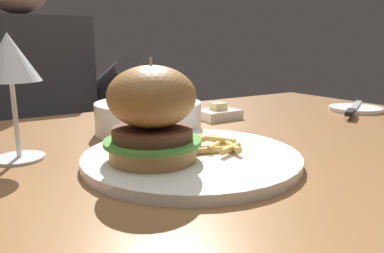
% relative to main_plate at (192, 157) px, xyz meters
% --- Properties ---
extents(dining_table, '(1.45, 0.80, 0.74)m').
position_rel_main_plate_xyz_m(dining_table, '(-0.01, 0.07, -0.09)').
color(dining_table, brown).
rests_on(dining_table, ground).
extents(main_plate, '(0.31, 0.31, 0.01)m').
position_rel_main_plate_xyz_m(main_plate, '(0.00, 0.00, 0.00)').
color(main_plate, white).
rests_on(main_plate, dining_table).
extents(burger_sandwich, '(0.13, 0.13, 0.13)m').
position_rel_main_plate_xyz_m(burger_sandwich, '(-0.06, 0.00, 0.07)').
color(burger_sandwich, '#B78447').
rests_on(burger_sandwich, main_plate).
extents(fries_pile, '(0.08, 0.09, 0.02)m').
position_rel_main_plate_xyz_m(fries_pile, '(0.04, -0.01, 0.02)').
color(fries_pile, '#E0B251').
rests_on(fries_pile, main_plate).
extents(wine_glass, '(0.08, 0.08, 0.18)m').
position_rel_main_plate_xyz_m(wine_glass, '(-0.20, 0.15, 0.13)').
color(wine_glass, silver).
rests_on(wine_glass, dining_table).
extents(bread_plate, '(0.13, 0.13, 0.01)m').
position_rel_main_plate_xyz_m(bread_plate, '(0.57, 0.13, -0.00)').
color(bread_plate, white).
rests_on(bread_plate, dining_table).
extents(table_knife, '(0.21, 0.12, 0.01)m').
position_rel_main_plate_xyz_m(table_knife, '(0.52, 0.10, 0.01)').
color(table_knife, silver).
rests_on(table_knife, bread_plate).
extents(butter_dish, '(0.09, 0.07, 0.04)m').
position_rel_main_plate_xyz_m(butter_dish, '(0.22, 0.23, 0.00)').
color(butter_dish, white).
rests_on(butter_dish, dining_table).
extents(soup_bowl, '(0.20, 0.20, 0.06)m').
position_rel_main_plate_xyz_m(soup_bowl, '(0.03, 0.20, 0.02)').
color(soup_bowl, white).
rests_on(soup_bowl, dining_table).
extents(diner_person, '(0.51, 0.36, 1.18)m').
position_rel_main_plate_xyz_m(diner_person, '(-0.09, 0.75, -0.18)').
color(diner_person, '#282833').
rests_on(diner_person, ground).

